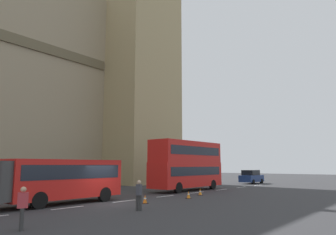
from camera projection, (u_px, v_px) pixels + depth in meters
The scene contains 9 objects.
ground_plane at pixel (107, 203), 21.34m from camera, with size 160.00×160.00×0.00m, color #333335.
lane_centre_marking at pixel (165, 196), 26.10m from camera, with size 39.00×0.16×0.01m.
double_decker_bus at pixel (187, 163), 32.25m from camera, with size 9.37×2.54×4.90m.
sedan_lead at pixel (251, 177), 44.10m from camera, with size 4.40×1.86×1.85m.
traffic_cone_west at pixel (145, 199), 21.25m from camera, with size 0.36×0.36×0.58m.
traffic_cone_middle at pixel (189, 195), 24.40m from camera, with size 0.36×0.36×0.58m.
traffic_cone_east at pixel (200, 192), 27.01m from camera, with size 0.36×0.36×0.58m.
pedestrian_near_cones at pixel (22, 207), 12.59m from camera, with size 0.46×0.39×1.69m.
pedestrian_by_kerb at pixel (139, 194), 17.98m from camera, with size 0.46×0.38×1.69m.
Camera 1 is at (-14.45, -17.03, 2.55)m, focal length 34.02 mm.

